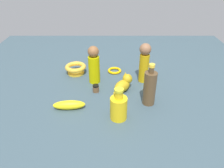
# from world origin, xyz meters

# --- Properties ---
(ground) EXTENTS (2.00, 2.00, 0.00)m
(ground) POSITION_xyz_m (0.00, 0.00, 0.00)
(ground) COLOR #384C56
(nail_polish_jar) EXTENTS (0.04, 0.04, 0.04)m
(nail_polish_jar) POSITION_xyz_m (-0.09, -0.01, 0.02)
(nail_polish_jar) COLOR brown
(nail_polish_jar) RESTS_ON ground
(cat_figurine) EXTENTS (0.12, 0.13, 0.10)m
(cat_figurine) POSITION_xyz_m (0.07, 0.01, 0.04)
(cat_figurine) COLOR #B59518
(cat_figurine) RESTS_ON ground
(bangle) EXTENTS (0.09, 0.09, 0.02)m
(bangle) POSITION_xyz_m (0.02, 0.24, 0.01)
(bangle) COLOR #F0B008
(bangle) RESTS_ON ground
(banana) EXTENTS (0.17, 0.06, 0.05)m
(banana) POSITION_xyz_m (-0.22, -0.17, 0.02)
(banana) COLOR yellow
(banana) RESTS_ON ground
(bottle_tall) EXTENTS (0.06, 0.06, 0.23)m
(bottle_tall) POSITION_xyz_m (0.19, -0.12, 0.10)
(bottle_tall) COLOR brown
(bottle_tall) RESTS_ON ground
(person_figure_adult) EXTENTS (0.09, 0.09, 0.23)m
(person_figure_adult) POSITION_xyz_m (-0.11, 0.11, 0.11)
(person_figure_adult) COLOR #B9B204
(person_figure_adult) RESTS_ON ground
(bowl) EXTENTS (0.14, 0.14, 0.06)m
(bowl) POSITION_xyz_m (-0.24, 0.22, 0.04)
(bowl) COLOR gold
(bowl) RESTS_ON ground
(bottle_short) EXTENTS (0.08, 0.08, 0.16)m
(bottle_short) POSITION_xyz_m (0.03, -0.24, 0.06)
(bottle_short) COLOR gold
(bottle_short) RESTS_ON ground
(person_figure_child) EXTENTS (0.07, 0.07, 0.24)m
(person_figure_child) POSITION_xyz_m (0.19, 0.12, 0.13)
(person_figure_child) COLOR #C1960E
(person_figure_child) RESTS_ON ground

